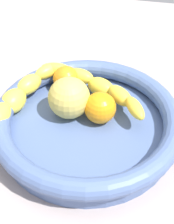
# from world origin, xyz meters

# --- Properties ---
(kitchen_counter) EXTENTS (1.20, 1.20, 0.03)m
(kitchen_counter) POSITION_xyz_m (0.00, 0.00, 0.01)
(kitchen_counter) COLOR #A19390
(kitchen_counter) RESTS_ON ground
(fruit_bowl) EXTENTS (0.33, 0.33, 0.06)m
(fruit_bowl) POSITION_xyz_m (0.00, 0.00, 0.06)
(fruit_bowl) COLOR #4E6597
(fruit_bowl) RESTS_ON kitchen_counter
(banana_draped_left) EXTENTS (0.13, 0.22, 0.05)m
(banana_draped_left) POSITION_xyz_m (-0.08, 0.00, 0.08)
(banana_draped_left) COLOR yellow
(banana_draped_left) RESTS_ON fruit_bowl
(banana_draped_right) EXTENTS (0.24, 0.09, 0.05)m
(banana_draped_right) POSITION_xyz_m (-0.01, -0.13, 0.08)
(banana_draped_right) COLOR yellow
(banana_draped_right) RESTS_ON fruit_bowl
(orange_front) EXTENTS (0.06, 0.06, 0.06)m
(orange_front) POSITION_xyz_m (-0.02, 0.02, 0.08)
(orange_front) COLOR orange
(orange_front) RESTS_ON fruit_bowl
(orange_mid_left) EXTENTS (0.05, 0.05, 0.05)m
(orange_mid_left) POSITION_xyz_m (-0.09, -0.06, 0.08)
(orange_mid_left) COLOR orange
(orange_mid_left) RESTS_ON fruit_bowl
(apple_yellow) EXTENTS (0.08, 0.08, 0.08)m
(apple_yellow) POSITION_xyz_m (-0.02, -0.04, 0.09)
(apple_yellow) COLOR #D4BD55
(apple_yellow) RESTS_ON fruit_bowl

